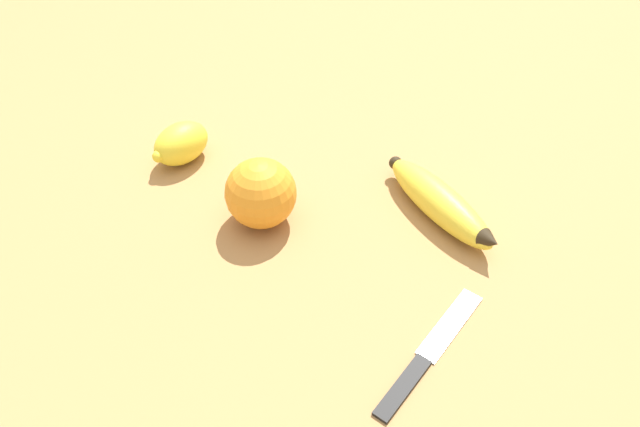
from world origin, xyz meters
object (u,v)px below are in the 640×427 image
at_px(lemon, 181,143).
at_px(orange, 261,193).
at_px(paring_knife, 427,355).
at_px(banana, 441,202).

bearing_deg(lemon, orange, -115.67).
distance_m(orange, lemon, 0.17).
bearing_deg(paring_knife, banana, 116.44).
bearing_deg(paring_knife, lemon, 170.22).
bearing_deg(paring_knife, orange, 169.17).
relative_size(banana, paring_knife, 0.94).
relative_size(orange, paring_knife, 0.47).
distance_m(lemon, paring_knife, 0.43).
xyz_separation_m(banana, orange, (-0.08, 0.20, 0.02)).
relative_size(banana, orange, 2.01).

